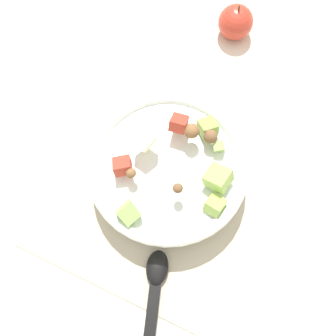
% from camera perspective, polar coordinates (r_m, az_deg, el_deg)
% --- Properties ---
extents(ground_plane, '(2.40, 2.40, 0.00)m').
position_cam_1_polar(ground_plane, '(0.72, -0.06, 0.28)').
color(ground_plane, silver).
extents(placemat, '(0.47, 0.35, 0.01)m').
position_cam_1_polar(placemat, '(0.72, -0.06, 0.36)').
color(placemat, '#BCB299').
rests_on(placemat, ground_plane).
extents(salad_bowl, '(0.26, 0.26, 0.11)m').
position_cam_1_polar(salad_bowl, '(0.67, 0.07, -0.21)').
color(salad_bowl, white).
rests_on(salad_bowl, placemat).
extents(serving_spoon, '(0.22, 0.10, 0.01)m').
position_cam_1_polar(serving_spoon, '(0.67, -2.05, -18.00)').
color(serving_spoon, black).
rests_on(serving_spoon, placemat).
extents(whole_apple, '(0.07, 0.07, 0.08)m').
position_cam_1_polar(whole_apple, '(0.84, 9.21, 19.79)').
color(whole_apple, '#BC3828').
rests_on(whole_apple, ground_plane).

